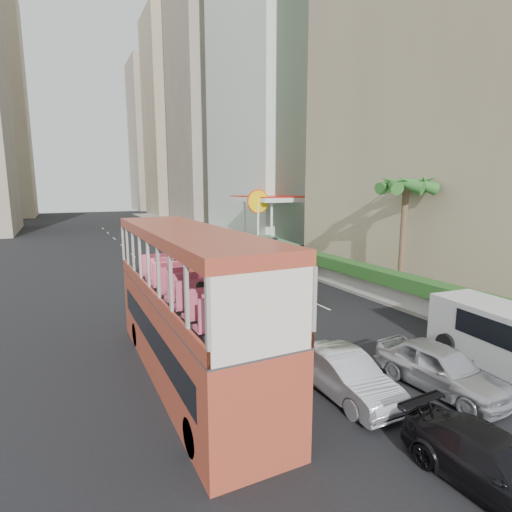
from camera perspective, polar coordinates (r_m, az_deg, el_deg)
ground_plane at (r=16.96m, az=10.84°, el=-12.43°), size 200.00×200.00×0.00m
double_decker_bus at (r=13.51m, az=-9.72°, el=-6.85°), size 2.50×11.00×5.06m
car_silver_lane_a at (r=13.40m, az=12.38°, el=-18.82°), size 1.48×4.18×1.37m
car_silver_lane_b at (r=14.65m, az=24.67°, el=-16.92°), size 2.04×4.45×1.48m
car_black at (r=11.05m, az=30.90°, el=-26.93°), size 1.83×4.24×1.22m
van_asset at (r=32.72m, az=-6.17°, el=-1.47°), size 2.70×5.13×1.38m
minibus_near at (r=24.05m, az=1.72°, el=-1.93°), size 3.33×6.95×2.96m
minibus_far at (r=29.13m, az=2.05°, el=-0.22°), size 2.73×6.08×2.60m
panel_van_near at (r=17.16m, az=32.14°, el=-9.78°), size 2.64×5.47×2.11m
panel_van_far at (r=39.24m, az=-4.93°, el=2.10°), size 3.09×5.93×2.26m
sidewalk at (r=42.28m, az=0.17°, el=1.27°), size 6.00×120.00×0.18m
kerb_wall at (r=31.33m, az=4.54°, el=-0.68°), size 0.30×44.00×1.00m
hedge at (r=31.19m, az=4.56°, el=0.85°), size 1.10×44.00×0.70m
palm_tree at (r=24.13m, az=20.23°, el=2.09°), size 0.36×0.36×6.40m
shell_station at (r=40.67m, az=2.69°, el=4.69°), size 6.50×8.00×5.50m
tower_stripe at (r=58.58m, az=4.89°, el=32.51°), size 16.00×18.00×58.00m
tower_mid at (r=77.92m, az=-5.15°, el=23.61°), size 16.00×16.00×50.00m
tower_far_a at (r=99.36m, az=-10.98°, el=18.69°), size 14.00×14.00×44.00m
tower_far_b at (r=120.22m, az=-13.85°, el=16.05°), size 14.00×14.00×40.00m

